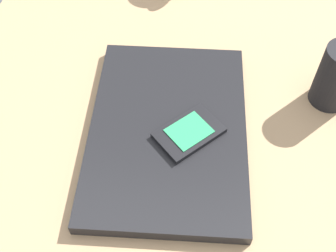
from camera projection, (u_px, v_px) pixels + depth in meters
desk_surface at (172, 164)px, 64.85cm from camera, size 120.00×80.00×3.00cm
laptop_closed at (168, 130)px, 65.63cm from camera, size 36.80×27.15×2.06cm
cell_phone_on_laptop at (189, 133)px, 63.49cm from camera, size 11.29×11.14×0.96cm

